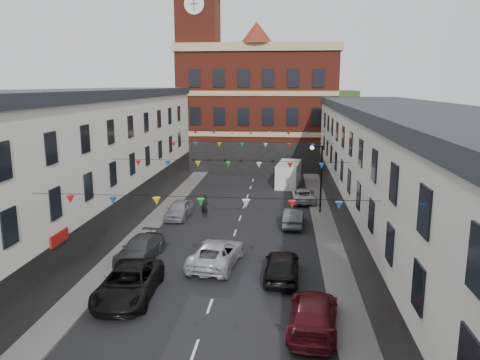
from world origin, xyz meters
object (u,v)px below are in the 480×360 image
(car_right_f, at_px, (303,195))
(moving_car, at_px, (217,253))
(street_lamp, at_px, (318,170))
(car_right_e, at_px, (293,217))
(car_left_c, at_px, (128,283))
(car_right_c, at_px, (313,314))
(car_left_e, at_px, (179,209))
(car_left_d, at_px, (140,248))
(car_right_d, at_px, (282,265))
(white_van, at_px, (289,174))
(pedestrian, at_px, (205,206))

(car_right_f, distance_m, moving_car, 17.69)
(street_lamp, height_order, moving_car, street_lamp)
(moving_car, bearing_deg, car_right_e, -111.61)
(car_left_c, height_order, car_right_c, car_left_c)
(moving_car, bearing_deg, car_left_e, -57.84)
(car_right_f, bearing_deg, car_left_c, 64.21)
(street_lamp, height_order, car_left_e, street_lamp)
(car_left_d, relative_size, car_right_d, 1.01)
(car_right_e, bearing_deg, white_van, -85.05)
(car_right_c, bearing_deg, moving_car, -46.85)
(car_left_d, distance_m, car_left_e, 9.60)
(car_left_d, bearing_deg, car_left_c, -71.11)
(car_right_f, bearing_deg, street_lamp, 103.15)
(car_left_d, distance_m, pedestrian, 10.22)
(moving_car, bearing_deg, street_lamp, -111.67)
(street_lamp, bearing_deg, white_van, 101.89)
(car_left_d, distance_m, white_van, 25.38)
(street_lamp, relative_size, car_left_e, 1.38)
(car_left_d, relative_size, car_right_e, 1.12)
(street_lamp, xyz_separation_m, white_van, (-2.43, 11.54, -2.62))
(car_left_c, bearing_deg, car_right_c, -16.28)
(car_left_e, height_order, white_van, white_van)
(car_left_d, xyz_separation_m, moving_car, (5.06, -0.61, 0.08))
(car_right_e, height_order, white_van, white_van)
(car_left_c, relative_size, car_left_d, 1.21)
(street_lamp, bearing_deg, car_right_e, -119.30)
(pedestrian, bearing_deg, car_left_e, -146.76)
(car_left_e, bearing_deg, white_van, 59.15)
(car_right_d, xyz_separation_m, white_van, (0.52, 25.73, 0.46))
(car_right_e, bearing_deg, car_left_d, 43.17)
(white_van, bearing_deg, car_left_e, -116.60)
(street_lamp, relative_size, moving_car, 1.06)
(car_left_e, distance_m, pedestrian, 2.16)
(street_lamp, distance_m, car_left_d, 17.26)
(car_right_d, bearing_deg, pedestrian, -59.94)
(car_left_e, distance_m, car_right_e, 9.67)
(car_left_c, distance_m, car_right_c, 9.77)
(car_left_c, height_order, car_right_d, same)
(car_right_e, height_order, moving_car, moving_car)
(street_lamp, xyz_separation_m, moving_car, (-6.99, -12.54, -3.12))
(car_right_d, bearing_deg, car_right_e, -93.03)
(car_left_e, height_order, pedestrian, pedestrian)
(moving_car, distance_m, white_van, 24.51)
(car_left_d, xyz_separation_m, pedestrian, (2.50, 9.91, 0.26))
(car_right_e, distance_m, moving_car, 10.04)
(car_left_c, relative_size, car_right_d, 1.23)
(car_right_c, relative_size, white_van, 0.92)
(car_right_d, height_order, white_van, white_van)
(car_right_d, height_order, pedestrian, pedestrian)
(car_left_d, height_order, car_right_e, car_right_e)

